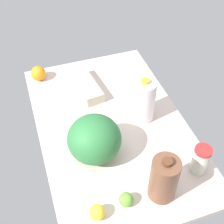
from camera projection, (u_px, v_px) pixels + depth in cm
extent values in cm
cube|color=beige|center=(112.00, 127.00, 165.40)|extent=(120.00, 76.00, 3.00)
cylinder|color=white|center=(143.00, 101.00, 160.07)|extent=(12.18, 12.18, 24.06)
cylinder|color=yellow|center=(145.00, 81.00, 150.81)|extent=(4.26, 4.26, 1.80)
cylinder|color=brown|center=(164.00, 179.00, 128.63)|extent=(11.91, 11.91, 22.20)
cylinder|color=#59331E|center=(167.00, 162.00, 120.04)|extent=(4.17, 4.17, 1.80)
cube|color=#BFB79D|center=(86.00, 86.00, 181.68)|extent=(30.34, 14.17, 6.37)
ellipsoid|color=#2E743B|center=(94.00, 139.00, 143.48)|extent=(25.20, 25.20, 22.19)
cylinder|color=beige|center=(200.00, 161.00, 139.92)|extent=(7.59, 7.59, 14.04)
cylinder|color=red|center=(204.00, 150.00, 134.39)|extent=(7.82, 7.82, 1.40)
sphere|color=#61AE36|center=(126.00, 199.00, 130.91)|extent=(6.24, 6.24, 6.24)
sphere|color=yellow|center=(97.00, 212.00, 126.66)|extent=(6.69, 6.69, 6.69)
sphere|color=orange|center=(38.00, 73.00, 187.68)|extent=(8.87, 8.87, 8.87)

